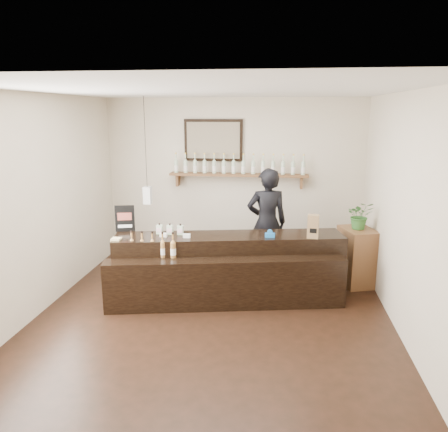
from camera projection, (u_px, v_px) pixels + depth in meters
name	position (u px, v px, depth m)	size (l,w,h in m)	color
ground	(213.00, 316.00, 5.62)	(5.00, 5.00, 0.00)	black
room_shell	(212.00, 185.00, 5.23)	(5.00, 5.00, 5.00)	beige
back_wall_decor	(225.00, 160.00, 7.52)	(2.66, 0.96, 1.69)	brown
counter	(228.00, 270.00, 6.07)	(3.23, 1.43, 1.04)	black
promo_sign	(125.00, 219.00, 6.21)	(0.27, 0.09, 0.38)	black
paper_bag	(313.00, 226.00, 5.90)	(0.16, 0.13, 0.32)	brown
tape_dispenser	(270.00, 234.00, 5.95)	(0.14, 0.07, 0.11)	blue
side_cabinet	(357.00, 257.00, 6.58)	(0.59, 0.70, 0.87)	brown
potted_plant	(360.00, 215.00, 6.43)	(0.38, 0.33, 0.42)	#2F6528
shopkeeper	(267.00, 216.00, 6.81)	(0.71, 0.47, 1.95)	black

